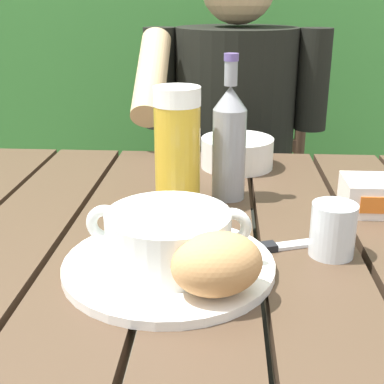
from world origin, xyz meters
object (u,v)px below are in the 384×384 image
object	(u,v)px
soup_bowl	(168,236)
bread_roll	(217,264)
beer_bottle	(229,141)
butter_tub	(379,196)
water_glass_small	(333,230)
serving_plate	(169,265)
person_eating	(233,141)
diner_bowl	(237,153)
chair_near_diner	(232,200)
table_knife	(273,247)
beer_glass	(177,148)

from	to	relation	value
soup_bowl	bread_roll	world-z (taller)	soup_bowl
beer_bottle	butter_tub	bearing A→B (deg)	-10.80
beer_bottle	water_glass_small	xyz separation A→B (m)	(0.14, -0.21, -0.07)
bread_roll	serving_plate	bearing A→B (deg)	130.60
person_eating	water_glass_small	xyz separation A→B (m)	(0.13, -0.73, 0.07)
water_glass_small	beer_bottle	bearing A→B (deg)	123.89
beer_bottle	diner_bowl	xyz separation A→B (m)	(0.02, 0.18, -0.07)
beer_bottle	butter_tub	size ratio (longest dim) A/B	2.12
person_eating	bread_roll	xyz separation A→B (m)	(-0.03, -0.86, 0.09)
water_glass_small	butter_tub	size ratio (longest dim) A/B	0.63
chair_near_diner	soup_bowl	xyz separation A→B (m)	(-0.09, -0.98, 0.33)
water_glass_small	diner_bowl	size ratio (longest dim) A/B	0.50
soup_bowl	diner_bowl	xyz separation A→B (m)	(0.09, 0.44, -0.02)
table_knife	person_eating	bearing A→B (deg)	93.82
beer_bottle	chair_near_diner	bearing A→B (deg)	88.55
beer_glass	diner_bowl	world-z (taller)	beer_glass
water_glass_small	soup_bowl	bearing A→B (deg)	-165.45
beer_glass	soup_bowl	bearing A→B (deg)	-87.92
serving_plate	soup_bowl	bearing A→B (deg)	116.57
chair_near_diner	person_eating	world-z (taller)	person_eating
serving_plate	water_glass_small	xyz separation A→B (m)	(0.22, 0.06, 0.03)
butter_tub	table_knife	size ratio (longest dim) A/B	0.69
soup_bowl	beer_bottle	world-z (taller)	beer_bottle
soup_bowl	diner_bowl	world-z (taller)	soup_bowl
butter_tub	table_knife	xyz separation A→B (m)	(-0.18, -0.15, -0.02)
bread_roll	chair_near_diner	bearing A→B (deg)	88.30
beer_bottle	diner_bowl	bearing A→B (deg)	84.17
soup_bowl	beer_glass	world-z (taller)	beer_glass
butter_tub	table_knife	world-z (taller)	butter_tub
soup_bowl	butter_tub	world-z (taller)	soup_bowl
person_eating	beer_glass	xyz separation A→B (m)	(-0.10, -0.56, 0.14)
soup_bowl	table_knife	xyz separation A→B (m)	(0.14, 0.07, -0.04)
soup_bowl	table_knife	world-z (taller)	soup_bowl
beer_glass	water_glass_small	xyz separation A→B (m)	(0.22, -0.17, -0.06)
soup_bowl	water_glass_small	size ratio (longest dim) A/B	2.84
person_eating	diner_bowl	distance (m)	0.35
beer_glass	water_glass_small	distance (m)	0.29
beer_glass	beer_bottle	xyz separation A→B (m)	(0.08, 0.04, 0.00)
serving_plate	beer_bottle	bearing A→B (deg)	74.02
chair_near_diner	water_glass_small	xyz separation A→B (m)	(0.12, -0.92, 0.32)
beer_bottle	diner_bowl	distance (m)	0.19
beer_glass	beer_bottle	size ratio (longest dim) A/B	0.81
table_knife	water_glass_small	bearing A→B (deg)	-7.16
chair_near_diner	beer_glass	size ratio (longest dim) A/B	4.67
beer_bottle	soup_bowl	bearing A→B (deg)	-105.98
diner_bowl	butter_tub	bearing A→B (deg)	-44.67
person_eating	diner_bowl	world-z (taller)	person_eating
beer_glass	table_knife	world-z (taller)	beer_glass
soup_bowl	table_knife	distance (m)	0.16
table_knife	diner_bowl	bearing A→B (deg)	96.83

